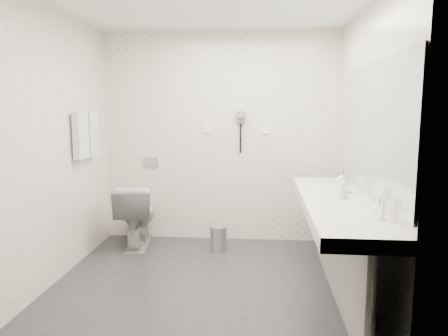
# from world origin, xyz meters

# --- Properties ---
(floor) EXTENTS (2.80, 2.80, 0.00)m
(floor) POSITION_xyz_m (0.00, 0.00, 0.00)
(floor) COLOR #292A2E
(floor) RESTS_ON ground
(ceiling) EXTENTS (2.80, 2.80, 0.00)m
(ceiling) POSITION_xyz_m (0.00, 0.00, 2.50)
(ceiling) COLOR white
(ceiling) RESTS_ON wall_back
(wall_back) EXTENTS (2.80, 0.00, 2.80)m
(wall_back) POSITION_xyz_m (0.00, 1.30, 1.25)
(wall_back) COLOR silver
(wall_back) RESTS_ON floor
(wall_front) EXTENTS (2.80, 0.00, 2.80)m
(wall_front) POSITION_xyz_m (0.00, -1.30, 1.25)
(wall_front) COLOR silver
(wall_front) RESTS_ON floor
(wall_left) EXTENTS (0.00, 2.60, 2.60)m
(wall_left) POSITION_xyz_m (-1.40, 0.00, 1.25)
(wall_left) COLOR silver
(wall_left) RESTS_ON floor
(wall_right) EXTENTS (0.00, 2.60, 2.60)m
(wall_right) POSITION_xyz_m (1.40, 0.00, 1.25)
(wall_right) COLOR silver
(wall_right) RESTS_ON floor
(vanity_counter) EXTENTS (0.55, 2.20, 0.10)m
(vanity_counter) POSITION_xyz_m (1.12, -0.20, 0.80)
(vanity_counter) COLOR white
(vanity_counter) RESTS_ON floor
(vanity_panel) EXTENTS (0.03, 2.15, 0.75)m
(vanity_panel) POSITION_xyz_m (1.15, -0.20, 0.38)
(vanity_panel) COLOR gray
(vanity_panel) RESTS_ON floor
(vanity_post_near) EXTENTS (0.06, 0.06, 0.75)m
(vanity_post_near) POSITION_xyz_m (1.18, -1.24, 0.38)
(vanity_post_near) COLOR silver
(vanity_post_near) RESTS_ON floor
(vanity_post_far) EXTENTS (0.06, 0.06, 0.75)m
(vanity_post_far) POSITION_xyz_m (1.18, 0.84, 0.38)
(vanity_post_far) COLOR silver
(vanity_post_far) RESTS_ON floor
(mirror) EXTENTS (0.02, 2.20, 1.05)m
(mirror) POSITION_xyz_m (1.39, -0.20, 1.45)
(mirror) COLOR #B2BCC6
(mirror) RESTS_ON wall_right
(basin_near) EXTENTS (0.40, 0.31, 0.05)m
(basin_near) POSITION_xyz_m (1.12, -0.85, 0.83)
(basin_near) COLOR white
(basin_near) RESTS_ON vanity_counter
(basin_far) EXTENTS (0.40, 0.31, 0.05)m
(basin_far) POSITION_xyz_m (1.12, 0.45, 0.83)
(basin_far) COLOR white
(basin_far) RESTS_ON vanity_counter
(faucet_near) EXTENTS (0.04, 0.04, 0.15)m
(faucet_near) POSITION_xyz_m (1.32, -0.85, 0.92)
(faucet_near) COLOR silver
(faucet_near) RESTS_ON vanity_counter
(faucet_far) EXTENTS (0.04, 0.04, 0.15)m
(faucet_far) POSITION_xyz_m (1.32, 0.45, 0.92)
(faucet_far) COLOR silver
(faucet_far) RESTS_ON vanity_counter
(soap_bottle_a) EXTENTS (0.06, 0.06, 0.12)m
(soap_bottle_a) POSITION_xyz_m (1.20, -0.16, 0.91)
(soap_bottle_a) COLOR beige
(soap_bottle_a) RESTS_ON vanity_counter
(soap_bottle_c) EXTENTS (0.07, 0.07, 0.13)m
(soap_bottle_c) POSITION_xyz_m (1.18, -0.19, 0.92)
(soap_bottle_c) COLOR beige
(soap_bottle_c) RESTS_ON vanity_counter
(glass_left) EXTENTS (0.09, 0.09, 0.12)m
(glass_left) POSITION_xyz_m (1.28, 0.07, 0.91)
(glass_left) COLOR silver
(glass_left) RESTS_ON vanity_counter
(toilet) EXTENTS (0.49, 0.77, 0.74)m
(toilet) POSITION_xyz_m (-0.94, 0.92, 0.37)
(toilet) COLOR white
(toilet) RESTS_ON floor
(flush_plate) EXTENTS (0.18, 0.02, 0.12)m
(flush_plate) POSITION_xyz_m (-0.85, 1.29, 0.95)
(flush_plate) COLOR #B2B5BA
(flush_plate) RESTS_ON wall_back
(pedal_bin) EXTENTS (0.25, 0.25, 0.27)m
(pedal_bin) POSITION_xyz_m (0.03, 0.84, 0.13)
(pedal_bin) COLOR #B2B5BA
(pedal_bin) RESTS_ON floor
(bin_lid) EXTENTS (0.19, 0.19, 0.02)m
(bin_lid) POSITION_xyz_m (0.03, 0.84, 0.28)
(bin_lid) COLOR #B2B5BA
(bin_lid) RESTS_ON pedal_bin
(towel_rail) EXTENTS (0.02, 0.62, 0.02)m
(towel_rail) POSITION_xyz_m (-1.35, 0.55, 1.55)
(towel_rail) COLOR silver
(towel_rail) RESTS_ON wall_left
(towel_near) EXTENTS (0.07, 0.24, 0.48)m
(towel_near) POSITION_xyz_m (-1.34, 0.41, 1.33)
(towel_near) COLOR silver
(towel_near) RESTS_ON towel_rail
(towel_far) EXTENTS (0.07, 0.24, 0.48)m
(towel_far) POSITION_xyz_m (-1.34, 0.69, 1.33)
(towel_far) COLOR silver
(towel_far) RESTS_ON towel_rail
(dryer_cradle) EXTENTS (0.10, 0.04, 0.14)m
(dryer_cradle) POSITION_xyz_m (0.25, 1.27, 1.50)
(dryer_cradle) COLOR gray
(dryer_cradle) RESTS_ON wall_back
(dryer_barrel) EXTENTS (0.08, 0.14, 0.08)m
(dryer_barrel) POSITION_xyz_m (0.25, 1.20, 1.53)
(dryer_barrel) COLOR gray
(dryer_barrel) RESTS_ON dryer_cradle
(dryer_cord) EXTENTS (0.02, 0.02, 0.35)m
(dryer_cord) POSITION_xyz_m (0.25, 1.26, 1.25)
(dryer_cord) COLOR black
(dryer_cord) RESTS_ON dryer_cradle
(switch_plate_a) EXTENTS (0.09, 0.02, 0.09)m
(switch_plate_a) POSITION_xyz_m (-0.15, 1.29, 1.35)
(switch_plate_a) COLOR white
(switch_plate_a) RESTS_ON wall_back
(switch_plate_b) EXTENTS (0.09, 0.02, 0.09)m
(switch_plate_b) POSITION_xyz_m (0.55, 1.29, 1.35)
(switch_plate_b) COLOR white
(switch_plate_b) RESTS_ON wall_back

